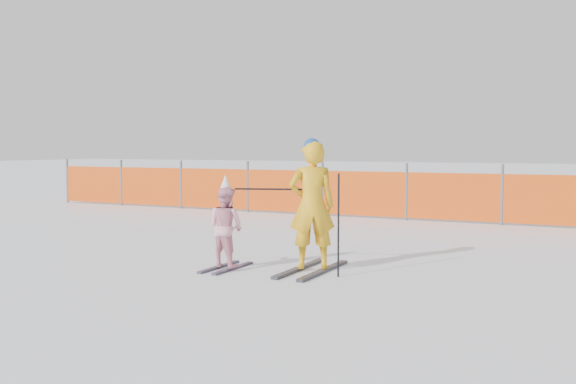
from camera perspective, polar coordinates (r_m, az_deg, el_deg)
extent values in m
plane|color=white|center=(8.17, -1.58, -7.23)|extent=(120.00, 120.00, 0.00)
cube|color=black|center=(8.39, 1.05, -6.79)|extent=(0.09, 1.44, 0.04)
cube|color=black|center=(8.26, 3.19, -6.98)|extent=(0.09, 1.44, 0.04)
imported|color=#FAB015|center=(8.21, 2.13, -1.16)|extent=(0.71, 0.64, 1.63)
sphere|color=#1C469C|center=(8.17, 2.14, 4.08)|extent=(0.21, 0.21, 0.21)
cube|color=black|center=(8.57, -6.15, -6.63)|extent=(0.09, 0.93, 0.03)
cube|color=black|center=(8.45, -4.89, -6.76)|extent=(0.09, 0.93, 0.03)
imported|color=#FFA6BB|center=(8.43, -5.55, -3.09)|extent=(0.58, 0.49, 1.05)
cone|color=white|center=(8.38, -5.58, 0.71)|extent=(0.19, 0.19, 0.24)
cylinder|color=black|center=(7.87, 4.51, -2.98)|extent=(0.02, 0.02, 1.27)
cylinder|color=black|center=(8.27, -1.76, 0.25)|extent=(0.84, 0.31, 0.02)
cylinder|color=#595960|center=(19.51, -19.02, 0.94)|extent=(0.06, 0.06, 1.25)
cylinder|color=#595960|center=(18.13, -14.59, 0.82)|extent=(0.06, 0.06, 1.25)
cylinder|color=#595960|center=(16.88, -9.47, 0.66)|extent=(0.06, 0.06, 1.25)
cylinder|color=#595960|center=(15.79, -3.60, 0.48)|extent=(0.06, 0.06, 1.25)
cylinder|color=#595960|center=(14.89, 3.07, 0.27)|extent=(0.06, 0.06, 1.25)
cylinder|color=#595960|center=(14.21, 10.49, 0.03)|extent=(0.06, 0.06, 1.25)
cylinder|color=#595960|center=(13.79, 18.49, -0.23)|extent=(0.06, 0.06, 1.25)
cube|color=#E04A0B|center=(15.21, 0.45, 0.07)|extent=(14.48, 0.03, 1.00)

